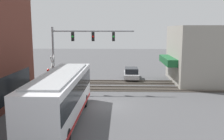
# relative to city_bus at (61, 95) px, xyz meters

# --- Properties ---
(ground_plane) EXTENTS (120.00, 120.00, 0.00)m
(ground_plane) POSITION_rel_city_bus_xyz_m (3.68, -2.80, -1.87)
(ground_plane) COLOR #4C4C4F
(shop_building) EXTENTS (8.86, 8.52, 6.72)m
(shop_building) POSITION_rel_city_bus_xyz_m (13.70, -13.93, 1.47)
(shop_building) COLOR gray
(shop_building) RESTS_ON ground
(city_bus) EXTENTS (11.04, 2.59, 3.40)m
(city_bus) POSITION_rel_city_bus_xyz_m (0.00, 0.00, 0.00)
(city_bus) COLOR silver
(city_bus) RESTS_ON ground
(traffic_signal_gantry) EXTENTS (0.42, 8.23, 6.55)m
(traffic_signal_gantry) POSITION_rel_city_bus_xyz_m (8.45, 0.21, 3.03)
(traffic_signal_gantry) COLOR gray
(traffic_signal_gantry) RESTS_ON ground
(crossing_signal) EXTENTS (1.41, 1.18, 3.81)m
(crossing_signal) POSITION_rel_city_bus_xyz_m (7.75, 2.70, 0.42)
(crossing_signal) COLOR gray
(crossing_signal) RESTS_ON ground
(rail_track_near) EXTENTS (2.60, 60.00, 0.15)m
(rail_track_near) POSITION_rel_city_bus_xyz_m (9.68, -2.80, -1.85)
(rail_track_near) COLOR #332D28
(rail_track_near) RESTS_ON ground
(rail_track_far) EXTENTS (2.60, 60.00, 0.15)m
(rail_track_far) POSITION_rel_city_bus_xyz_m (12.88, -2.80, -1.85)
(rail_track_far) COLOR #332D28
(rail_track_far) RESTS_ON ground
(parked_car_silver) EXTENTS (4.35, 1.82, 1.45)m
(parked_car_silver) POSITION_rel_city_bus_xyz_m (15.14, -5.40, -1.20)
(parked_car_silver) COLOR #B7B7BC
(parked_car_silver) RESTS_ON ground
(pedestrian_at_crossing) EXTENTS (0.34, 0.34, 1.86)m
(pedestrian_at_crossing) POSITION_rel_city_bus_xyz_m (6.94, 2.47, -0.91)
(pedestrian_at_crossing) COLOR black
(pedestrian_at_crossing) RESTS_ON ground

